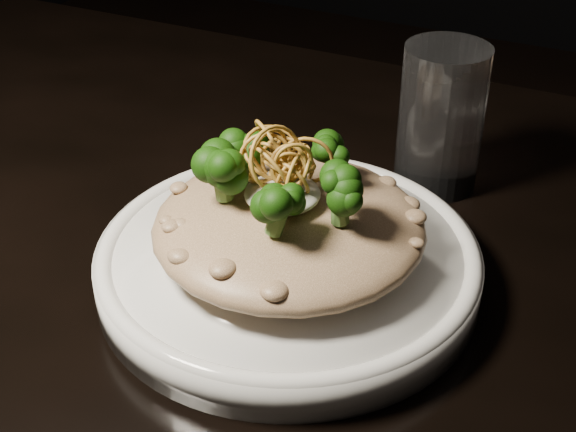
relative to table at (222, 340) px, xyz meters
name	(u,v)px	position (x,y,z in m)	size (l,w,h in m)	color
table	(222,340)	(0.00, 0.00, 0.00)	(1.10, 0.80, 0.75)	black
plate	(288,265)	(0.06, 0.00, 0.10)	(0.27, 0.27, 0.03)	silver
risotto	(289,226)	(0.06, 0.00, 0.13)	(0.19, 0.19, 0.04)	brown
broccoli	(277,173)	(0.05, -0.01, 0.17)	(0.12, 0.12, 0.04)	black
cheese	(282,194)	(0.06, -0.01, 0.16)	(0.05, 0.05, 0.01)	silver
shallots	(283,154)	(0.05, 0.00, 0.18)	(0.05, 0.05, 0.03)	olive
drinking_glass	(441,118)	(0.11, 0.17, 0.14)	(0.07, 0.07, 0.12)	silver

